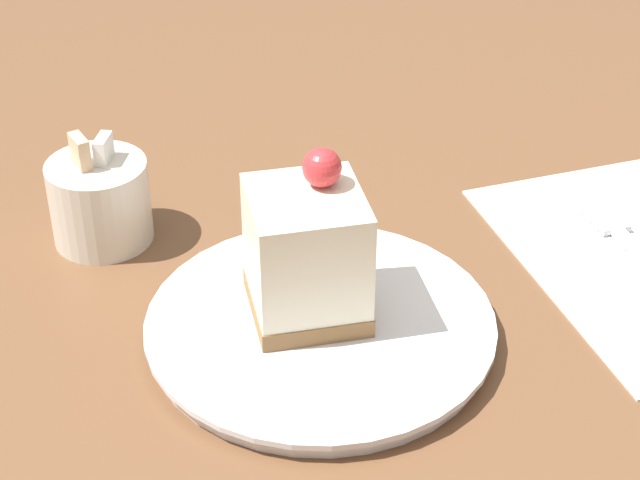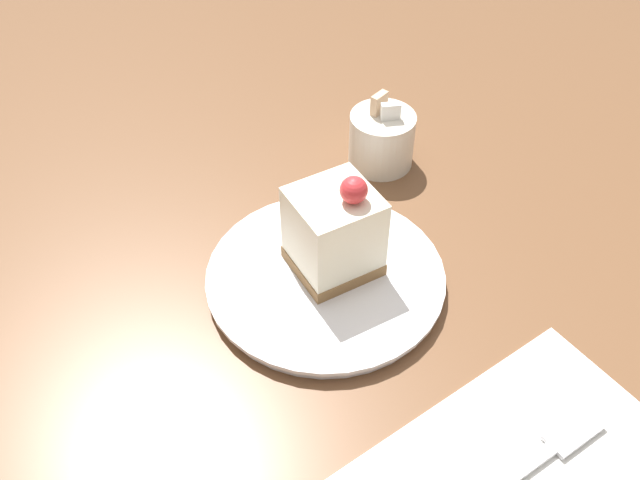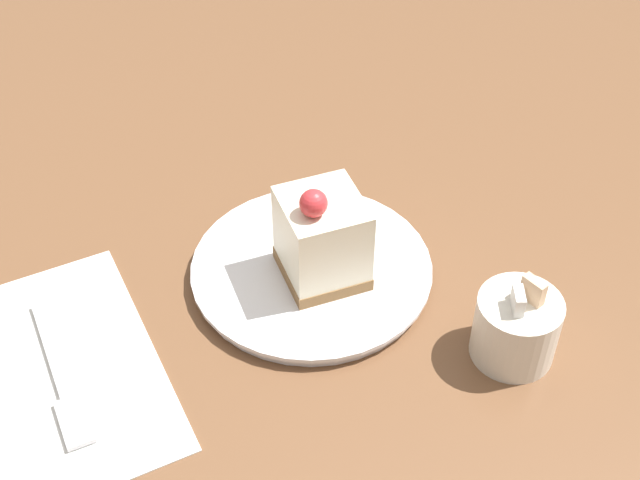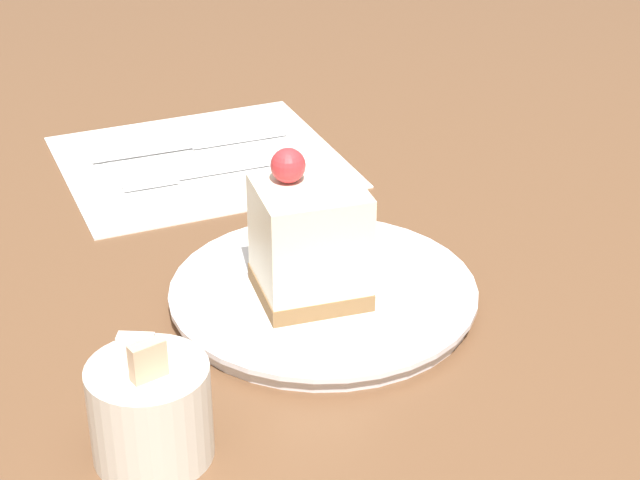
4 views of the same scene
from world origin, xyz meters
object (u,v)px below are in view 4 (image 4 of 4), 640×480
object	(u,v)px
plate	(323,294)
fork	(195,173)
knife	(209,142)
sugar_bowl	(150,411)
cake_slice	(306,240)

from	to	relation	value
plate	fork	size ratio (longest dim) A/B	1.36
fork	knife	size ratio (longest dim) A/B	0.87
knife	sugar_bowl	world-z (taller)	sugar_bowl
fork	cake_slice	bearing A→B (deg)	-176.73
knife	sugar_bowl	bearing A→B (deg)	159.42
cake_slice	sugar_bowl	distance (m)	0.18
cake_slice	knife	distance (m)	0.30
sugar_bowl	plate	bearing A→B (deg)	-50.36
plate	cake_slice	world-z (taller)	cake_slice
sugar_bowl	cake_slice	bearing A→B (deg)	-48.70
cake_slice	fork	world-z (taller)	cake_slice
cake_slice	plate	bearing A→B (deg)	-68.07
knife	plate	bearing A→B (deg)	179.43
knife	cake_slice	bearing A→B (deg)	176.68
fork	knife	world-z (taller)	same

